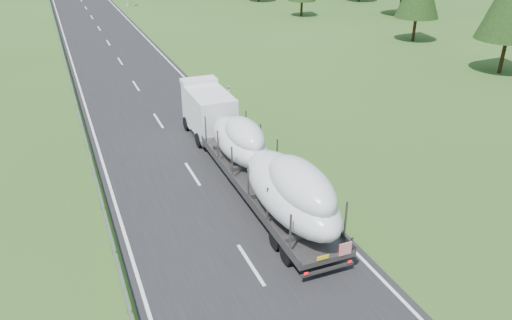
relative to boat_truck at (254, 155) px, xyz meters
name	(u,v)px	position (x,y,z in m)	size (l,w,h in m)	color
boat_truck	(254,155)	(0.00, 0.00, 0.00)	(2.89, 18.80, 3.97)	white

